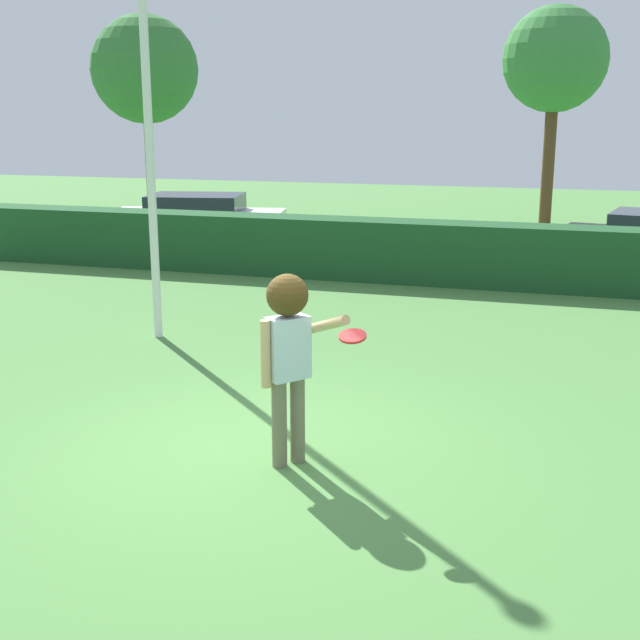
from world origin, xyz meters
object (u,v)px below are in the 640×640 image
(frisbee, at_px, (353,336))
(lamppost, at_px, (145,61))
(person, at_px, (288,341))
(birch_tree, at_px, (145,70))
(parked_car_white, at_px, (197,218))
(maple_tree, at_px, (555,61))

(frisbee, bearing_deg, lamppost, 134.34)
(frisbee, bearing_deg, person, 152.30)
(frisbee, xyz_separation_m, birch_tree, (-11.58, 18.07, 3.08))
(parked_car_white, bearing_deg, frisbee, -59.44)
(person, relative_size, frisbee, 7.69)
(maple_tree, height_order, birch_tree, birch_tree)
(person, relative_size, parked_car_white, 0.41)
(lamppost, xyz_separation_m, maple_tree, (4.89, 14.37, 0.69))
(parked_car_white, height_order, maple_tree, maple_tree)
(lamppost, distance_m, maple_tree, 15.19)
(frisbee, distance_m, lamppost, 6.26)
(frisbee, bearing_deg, birch_tree, 122.66)
(person, xyz_separation_m, parked_car_white, (-6.43, 11.70, -0.51))
(frisbee, height_order, lamppost, lamppost)
(frisbee, height_order, maple_tree, maple_tree)
(lamppost, bearing_deg, parked_car_white, 111.32)
(lamppost, height_order, maple_tree, lamppost)
(person, height_order, birch_tree, birch_tree)
(person, height_order, maple_tree, maple_tree)
(maple_tree, bearing_deg, lamppost, -108.82)
(frisbee, xyz_separation_m, maple_tree, (0.87, 18.48, 3.17))
(person, distance_m, lamppost, 5.68)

